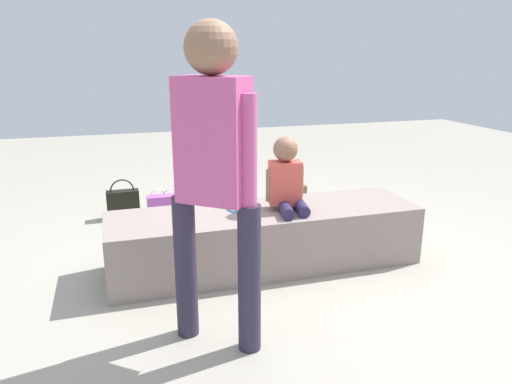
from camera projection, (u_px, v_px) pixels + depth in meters
ground_plane at (265, 265)px, 3.29m from camera, size 12.00×12.00×0.00m
concrete_ledge at (265, 238)px, 3.24m from camera, size 2.06×0.57×0.39m
child_seated at (287, 178)px, 3.13m from camera, size 0.28×0.33×0.48m
adult_standing at (214, 161)px, 2.17m from camera, size 0.38×0.34×1.53m
cake_plate at (244, 205)px, 3.21m from camera, size 0.22×0.22×0.07m
gift_bag at (164, 214)px, 3.81m from camera, size 0.25×0.11×0.37m
railing_post at (238, 177)px, 4.15m from camera, size 0.36×0.36×1.00m
water_bottle_near_gift at (164, 203)px, 4.31m from camera, size 0.06×0.06×0.22m
cake_box_white at (311, 213)px, 4.12m from camera, size 0.35×0.38×0.14m
handbag_black_leather at (123, 203)px, 4.20m from camera, size 0.27×0.11×0.35m
handbag_brown_canvas at (289, 194)px, 4.56m from camera, size 0.31×0.14×0.30m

